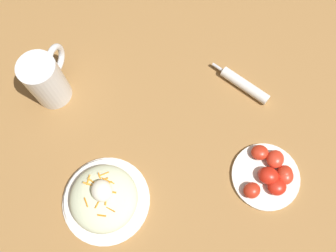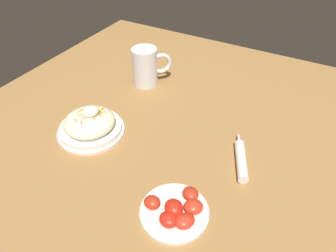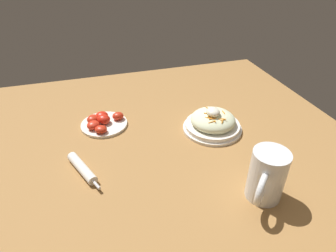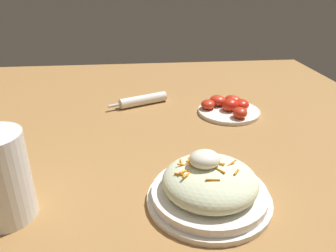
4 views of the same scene
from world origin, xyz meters
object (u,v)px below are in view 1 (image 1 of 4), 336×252
at_px(napkin_roll, 244,85).
at_px(beer_mug, 47,81).
at_px(salad_plate, 105,199).
at_px(tomato_plate, 269,175).

bearing_deg(napkin_roll, beer_mug, -117.04).
relative_size(salad_plate, beer_mug, 1.46).
bearing_deg(napkin_roll, tomato_plate, -19.43).
height_order(beer_mug, napkin_roll, beer_mug).
distance_m(salad_plate, napkin_roll, 0.48).
height_order(salad_plate, beer_mug, beer_mug).
distance_m(beer_mug, napkin_roll, 0.52).
height_order(salad_plate, napkin_roll, salad_plate).
distance_m(beer_mug, tomato_plate, 0.61).
relative_size(beer_mug, napkin_roll, 0.84).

